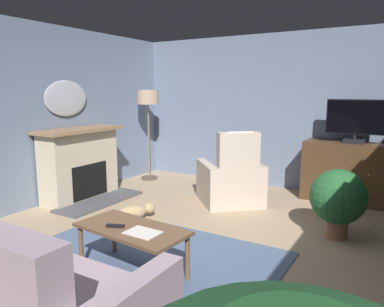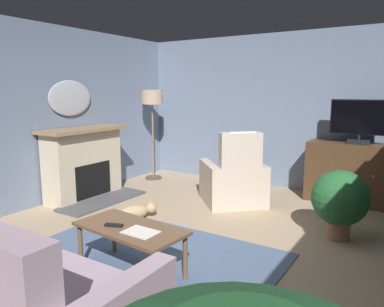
{
  "view_description": "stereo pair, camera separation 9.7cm",
  "coord_description": "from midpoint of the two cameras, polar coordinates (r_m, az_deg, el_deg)",
  "views": [
    {
      "loc": [
        1.91,
        -3.12,
        1.7
      ],
      "look_at": [
        -0.08,
        0.2,
        1.03
      ],
      "focal_mm": 34.25,
      "sensor_mm": 36.0,
      "label": 1
    },
    {
      "loc": [
        1.99,
        -3.07,
        1.7
      ],
      "look_at": [
        -0.08,
        0.2,
        1.03
      ],
      "focal_mm": 34.25,
      "sensor_mm": 36.0,
      "label": 2
    }
  ],
  "objects": [
    {
      "name": "rug_central",
      "position": [
        3.91,
        -6.58,
        -15.94
      ],
      "size": [
        2.61,
        1.86,
        0.01
      ],
      "primitive_type": "cube",
      "color": "slate",
      "rests_on": "ground_plane"
    },
    {
      "name": "folded_newspaper",
      "position": [
        3.33,
        -7.18,
        -12.04
      ],
      "size": [
        0.3,
        0.23,
        0.01
      ],
      "primitive_type": "cube",
      "rotation": [
        0.0,
        0.0,
        -0.02
      ],
      "color": "silver",
      "rests_on": "coffee_table"
    },
    {
      "name": "tv_cabinet",
      "position": [
        6.08,
        24.63,
        -3.07
      ],
      "size": [
        1.43,
        0.53,
        0.92
      ],
      "color": "#352315",
      "rests_on": "ground_plane"
    },
    {
      "name": "sofa_floral",
      "position": [
        2.95,
        -26.73,
        -18.93
      ],
      "size": [
        2.18,
        0.93,
        1.0
      ],
      "color": "#AD93A3",
      "rests_on": "ground_plane"
    },
    {
      "name": "wall_back",
      "position": [
        6.56,
        15.12,
        6.26
      ],
      "size": [
        6.08,
        0.1,
        2.66
      ],
      "primitive_type": "cube",
      "color": "slate",
      "rests_on": "ground_plane"
    },
    {
      "name": "television",
      "position": [
        5.91,
        25.14,
        4.68
      ],
      "size": [
        0.83,
        0.2,
        0.65
      ],
      "color": "black",
      "rests_on": "tv_cabinet"
    },
    {
      "name": "wall_left",
      "position": [
        5.67,
        -24.52,
        5.2
      ],
      "size": [
        0.1,
        6.81,
        2.66
      ],
      "primitive_type": "cube",
      "color": "slate",
      "rests_on": "ground_plane"
    },
    {
      "name": "wall_mirror_oval",
      "position": [
        6.07,
        -17.99,
        8.19
      ],
      "size": [
        0.06,
        0.81,
        0.55
      ],
      "primitive_type": "ellipsoid",
      "color": "#B2B7BF"
    },
    {
      "name": "ground_plane",
      "position": [
        4.04,
        0.17,
        -15.36
      ],
      "size": [
        6.08,
        6.81,
        0.04
      ],
      "primitive_type": "cube",
      "color": "tan"
    },
    {
      "name": "tv_remote",
      "position": [
        3.5,
        -11.28,
        -10.89
      ],
      "size": [
        0.18,
        0.11,
        0.02
      ],
      "primitive_type": "cube",
      "rotation": [
        0.0,
        0.0,
        0.38
      ],
      "color": "black",
      "rests_on": "coffee_table"
    },
    {
      "name": "floor_lamp",
      "position": [
        6.98,
        -5.81,
        7.6
      ],
      "size": [
        0.41,
        0.41,
        1.71
      ],
      "color": "#4C4233",
      "rests_on": "ground_plane"
    },
    {
      "name": "fireplace",
      "position": [
        5.99,
        -15.93,
        -1.76
      ],
      "size": [
        0.9,
        1.44,
        1.13
      ],
      "color": "#4C4C51",
      "rests_on": "ground_plane"
    },
    {
      "name": "potted_plant_tall_palm_by_window",
      "position": [
        4.56,
        22.62,
        -6.62
      ],
      "size": [
        0.64,
        0.64,
        0.81
      ],
      "color": "#99664C",
      "rests_on": "ground_plane"
    },
    {
      "name": "cat",
      "position": [
        4.98,
        -8.07,
        -8.96
      ],
      "size": [
        0.45,
        0.63,
        0.22
      ],
      "color": "tan",
      "rests_on": "ground_plane"
    },
    {
      "name": "coffee_table",
      "position": [
        3.49,
        -8.78,
        -12.02
      ],
      "size": [
        1.11,
        0.61,
        0.46
      ],
      "color": "brown",
      "rests_on": "ground_plane"
    },
    {
      "name": "armchair_angled_to_table",
      "position": [
        5.57,
        7.02,
        -4.36
      ],
      "size": [
        1.22,
        1.22,
        1.14
      ],
      "color": "#C6B29E",
      "rests_on": "ground_plane"
    }
  ]
}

